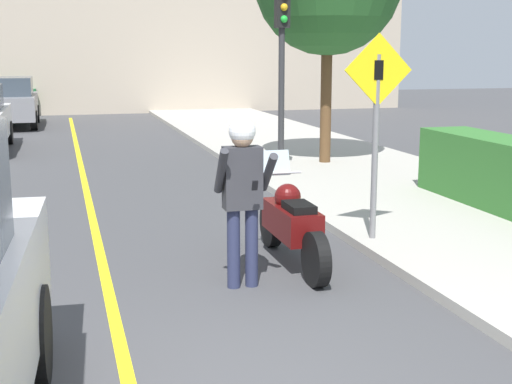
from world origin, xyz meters
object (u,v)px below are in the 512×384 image
(person_biker, at_px, (243,183))
(traffic_light, at_px, (282,46))
(motorcycle, at_px, (291,223))
(parked_car_grey, at_px, (8,102))
(parked_car_green, at_px, (15,92))
(crossing_sign, at_px, (376,117))

(person_biker, bearing_deg, traffic_light, 69.02)
(motorcycle, bearing_deg, traffic_light, 73.76)
(person_biker, xyz_separation_m, traffic_light, (2.38, 6.20, 1.49))
(parked_car_grey, relative_size, parked_car_green, 1.00)
(traffic_light, bearing_deg, parked_car_green, 108.09)
(motorcycle, height_order, traffic_light, traffic_light)
(crossing_sign, bearing_deg, parked_car_grey, 107.66)
(motorcycle, height_order, crossing_sign, crossing_sign)
(parked_car_grey, bearing_deg, parked_car_green, 91.04)
(parked_car_grey, xyz_separation_m, parked_car_green, (-0.11, 6.03, 0.00))
(person_biker, bearing_deg, parked_car_grey, 100.66)
(parked_car_green, bearing_deg, person_biker, -81.68)
(crossing_sign, distance_m, parked_car_green, 23.97)
(crossing_sign, bearing_deg, motorcycle, -160.27)
(person_biker, xyz_separation_m, parked_car_green, (-3.57, 24.41, -0.28))
(parked_car_grey, distance_m, parked_car_green, 6.04)
(traffic_light, distance_m, parked_car_green, 19.24)
(traffic_light, bearing_deg, parked_car_grey, 115.63)
(traffic_light, bearing_deg, crossing_sign, -93.88)
(parked_car_grey, height_order, parked_car_green, same)
(crossing_sign, relative_size, traffic_light, 0.73)
(traffic_light, bearing_deg, motorcycle, -106.24)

